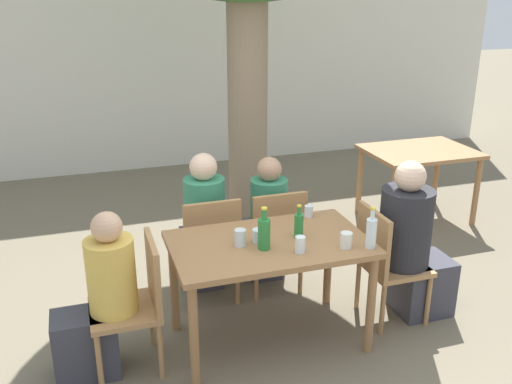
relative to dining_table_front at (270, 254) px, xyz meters
name	(u,v)px	position (x,y,z in m)	size (l,w,h in m)	color
ground_plane	(269,339)	(0.00, 0.00, -0.68)	(30.00, 30.00, 0.00)	#706651
cafe_building_wall	(161,64)	(0.00, 4.35, 0.72)	(10.00, 0.08, 2.80)	silver
dining_table_front	(270,254)	(0.00, 0.00, 0.00)	(1.34, 0.81, 0.77)	#996B42
dining_table_back	(419,160)	(2.23, 1.63, -0.01)	(1.10, 0.82, 0.77)	#996B42
patio_chair_0	(137,298)	(-0.90, 0.00, -0.17)	(0.44, 0.44, 0.89)	#A87A4C
patio_chair_1	(385,258)	(0.90, 0.00, -0.17)	(0.44, 0.44, 0.89)	#A87A4C
patio_chair_2	(210,244)	(-0.27, 0.64, -0.17)	(0.44, 0.44, 0.89)	#A87A4C
patio_chair_3	(275,235)	(0.27, 0.64, -0.17)	(0.44, 0.44, 0.89)	#A87A4C
person_seated_0	(99,306)	(-1.14, 0.00, -0.19)	(0.55, 0.31, 1.12)	#383842
person_seated_1	(412,247)	(1.13, 0.00, -0.11)	(0.59, 0.38, 1.24)	#383842
person_seated_2	(203,229)	(-0.27, 0.87, -0.14)	(0.32, 0.56, 1.20)	#383842
person_seated_3	(265,225)	(0.27, 0.88, -0.19)	(0.30, 0.55, 1.12)	#383842
green_bottle_0	(299,225)	(0.21, 0.01, 0.19)	(0.06, 0.06, 0.24)	#287A38
water_bottle_1	(371,232)	(0.60, -0.29, 0.21)	(0.07, 0.07, 0.28)	silver
green_bottle_2	(264,233)	(-0.07, -0.09, 0.21)	(0.08, 0.08, 0.29)	#287A38
drinking_glass_0	(240,238)	(-0.21, 0.00, 0.15)	(0.08, 0.08, 0.12)	silver
drinking_glass_1	(258,236)	(-0.07, 0.02, 0.14)	(0.08, 0.08, 0.09)	silver
drinking_glass_2	(346,240)	(0.45, -0.24, 0.15)	(0.08, 0.08, 0.11)	silver
drinking_glass_3	(309,211)	(0.42, 0.32, 0.14)	(0.06, 0.06, 0.09)	silver
drinking_glass_4	(300,245)	(0.13, -0.22, 0.15)	(0.07, 0.07, 0.11)	white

